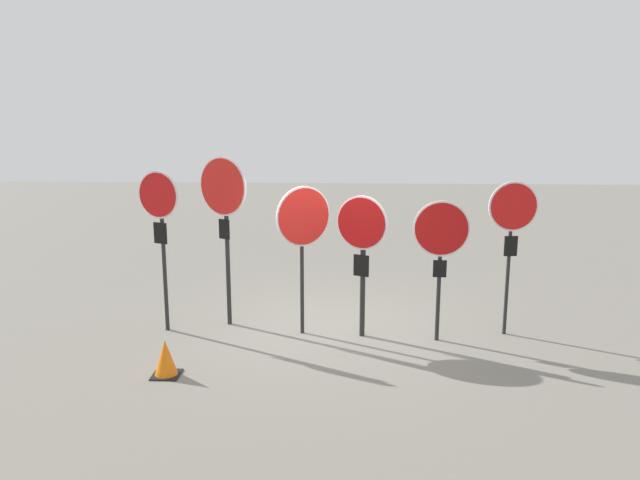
% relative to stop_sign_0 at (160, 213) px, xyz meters
% --- Properties ---
extents(ground_plane, '(40.00, 40.00, 0.00)m').
position_rel_stop_sign_0_xyz_m(ground_plane, '(2.64, 0.06, -1.91)').
color(ground_plane, gray).
extents(stop_sign_0, '(0.70, 0.30, 2.57)m').
position_rel_stop_sign_0_xyz_m(stop_sign_0, '(0.00, 0.00, 0.00)').
color(stop_sign_0, black).
rests_on(stop_sign_0, ground).
extents(stop_sign_1, '(0.82, 0.50, 2.77)m').
position_rel_stop_sign_0_xyz_m(stop_sign_1, '(0.94, 0.32, 0.12)').
color(stop_sign_1, black).
rests_on(stop_sign_1, ground).
extents(stop_sign_2, '(0.79, 0.53, 2.35)m').
position_rel_stop_sign_0_xyz_m(stop_sign_2, '(2.23, -0.04, -0.16)').
color(stop_sign_2, black).
rests_on(stop_sign_2, ground).
extents(stop_sign_3, '(0.76, 0.38, 2.23)m').
position_rel_stop_sign_0_xyz_m(stop_sign_3, '(3.12, -0.12, -0.36)').
color(stop_sign_3, black).
rests_on(stop_sign_3, ground).
extents(stop_sign_4, '(0.84, 0.14, 2.18)m').
position_rel_stop_sign_0_xyz_m(stop_sign_4, '(4.29, -0.26, -0.32)').
color(stop_sign_4, black).
rests_on(stop_sign_4, ground).
extents(stop_sign_5, '(0.76, 0.14, 2.43)m').
position_rel_stop_sign_0_xyz_m(stop_sign_5, '(5.40, 0.06, -0.07)').
color(stop_sign_5, black).
rests_on(stop_sign_5, ground).
extents(traffic_cone_0, '(0.37, 0.37, 0.50)m').
position_rel_stop_sign_0_xyz_m(traffic_cone_0, '(0.50, -1.69, -1.66)').
color(traffic_cone_0, black).
rests_on(traffic_cone_0, ground).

